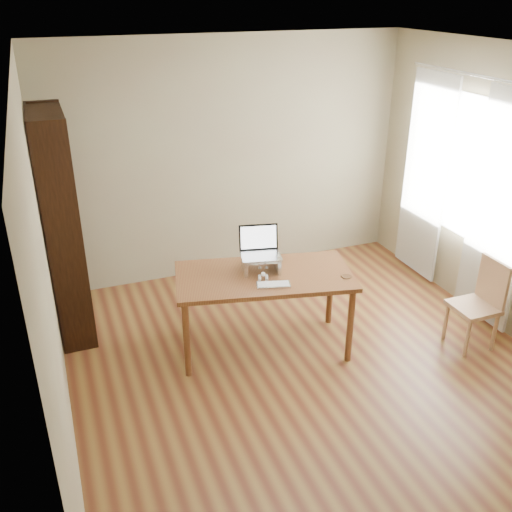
% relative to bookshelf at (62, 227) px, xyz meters
% --- Properties ---
extents(room, '(4.04, 4.54, 2.64)m').
position_rel_bookshelf_xyz_m(room, '(1.86, -1.54, 0.25)').
color(room, '#582817').
rests_on(room, ground).
extents(bookshelf, '(0.30, 0.90, 2.10)m').
position_rel_bookshelf_xyz_m(bookshelf, '(0.00, 0.00, 0.00)').
color(bookshelf, black).
rests_on(bookshelf, ground).
extents(curtains, '(0.03, 1.90, 2.25)m').
position_rel_bookshelf_xyz_m(curtains, '(3.75, -0.75, 0.12)').
color(curtains, white).
rests_on(curtains, ground).
extents(desk, '(1.66, 1.07, 0.75)m').
position_rel_bookshelf_xyz_m(desk, '(1.58, -0.98, -0.39)').
color(desk, brown).
rests_on(desk, ground).
extents(laptop_stand, '(0.32, 0.25, 0.13)m').
position_rel_bookshelf_xyz_m(laptop_stand, '(1.58, -0.90, -0.22)').
color(laptop_stand, silver).
rests_on(laptop_stand, desk).
extents(laptop, '(0.39, 0.36, 0.24)m').
position_rel_bookshelf_xyz_m(laptop, '(1.58, -0.84, -0.11)').
color(laptop, silver).
rests_on(laptop, laptop_stand).
extents(keyboard, '(0.31, 0.20, 0.02)m').
position_rel_bookshelf_xyz_m(keyboard, '(1.57, -1.20, -0.29)').
color(keyboard, silver).
rests_on(keyboard, desk).
extents(coaster, '(0.09, 0.09, 0.01)m').
position_rel_bookshelf_xyz_m(coaster, '(2.22, -1.27, -0.30)').
color(coaster, '#522D1C').
rests_on(coaster, desk).
extents(cat, '(0.22, 0.47, 0.13)m').
position_rel_bookshelf_xyz_m(cat, '(1.59, -0.87, -0.24)').
color(cat, '#4B433B').
rests_on(cat, desk).
extents(chair, '(0.37, 0.37, 0.84)m').
position_rel_bookshelf_xyz_m(chair, '(3.42, -1.62, -0.60)').
color(chair, tan).
rests_on(chair, ground).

